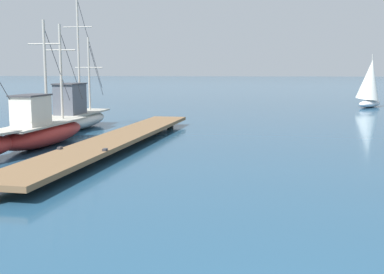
% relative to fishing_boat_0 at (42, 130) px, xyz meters
% --- Properties ---
extents(floating_dock, '(3.23, 17.09, 0.53)m').
position_rel_fishing_boat_0_xyz_m(floating_dock, '(3.15, -0.06, -0.31)').
color(floating_dock, brown).
rests_on(floating_dock, ground).
extents(fishing_boat_0, '(2.06, 7.04, 5.08)m').
position_rel_fishing_boat_0_xyz_m(fishing_boat_0, '(0.00, 0.00, 0.00)').
color(fishing_boat_0, '#AD2823').
rests_on(fishing_boat_0, ground).
extents(fishing_boat_2, '(2.12, 6.85, 7.14)m').
position_rel_fishing_boat_0_xyz_m(fishing_boat_2, '(-0.61, 5.65, 0.07)').
color(fishing_boat_2, silver).
rests_on(fishing_boat_2, ground).
extents(distant_sailboat, '(2.95, 3.58, 4.29)m').
position_rel_fishing_boat_0_xyz_m(distant_sailboat, '(17.86, 22.44, 1.21)').
color(distant_sailboat, silver).
rests_on(distant_sailboat, ground).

